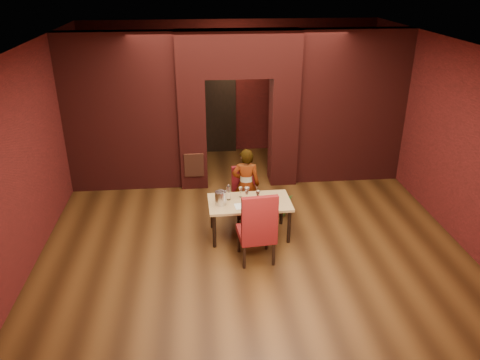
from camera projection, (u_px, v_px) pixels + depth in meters
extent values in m
plane|color=#4A2B12|center=(249.00, 228.00, 8.43)|extent=(8.00, 8.00, 0.00)
cube|color=silver|center=(250.00, 45.00, 7.10)|extent=(7.00, 8.00, 0.04)
cube|color=maroon|center=(231.00, 88.00, 11.39)|extent=(7.00, 0.04, 3.20)
cube|color=maroon|center=(300.00, 299.00, 4.15)|extent=(7.00, 0.04, 3.20)
cube|color=maroon|center=(32.00, 151.00, 7.47)|extent=(0.04, 8.00, 3.20)
cube|color=maroon|center=(450.00, 138.00, 8.07)|extent=(0.04, 8.00, 3.20)
cube|color=maroon|center=(193.00, 133.00, 9.68)|extent=(0.55, 0.55, 2.30)
cube|color=maroon|center=(283.00, 130.00, 9.85)|extent=(0.55, 0.55, 2.30)
cube|color=maroon|center=(238.00, 53.00, 9.10)|extent=(2.45, 0.55, 0.90)
cube|color=maroon|center=(121.00, 114.00, 9.38)|extent=(2.28, 0.35, 3.20)
cube|color=maroon|center=(351.00, 108.00, 9.78)|extent=(2.28, 0.35, 3.20)
cube|color=brown|center=(194.00, 165.00, 9.67)|extent=(0.40, 0.03, 0.50)
cube|color=black|center=(215.00, 111.00, 11.53)|extent=(0.90, 0.08, 2.10)
cube|color=black|center=(215.00, 111.00, 11.49)|extent=(1.02, 0.04, 2.22)
cube|color=tan|center=(249.00, 218.00, 8.08)|extent=(1.41, 0.81, 0.66)
cube|color=maroon|center=(246.00, 194.00, 8.59)|extent=(0.49, 0.49, 0.97)
cube|color=maroon|center=(256.00, 225.00, 7.30)|extent=(0.60, 0.60, 1.22)
imported|color=white|center=(246.00, 185.00, 8.45)|extent=(0.54, 0.38, 1.39)
cube|color=white|center=(244.00, 206.00, 7.79)|extent=(0.32, 0.25, 0.00)
cylinder|color=#B9B9C1|center=(221.00, 198.00, 7.80)|extent=(0.19, 0.19, 0.23)
cylinder|color=white|center=(229.00, 192.00, 7.95)|extent=(0.06, 0.06, 0.27)
imported|color=#305C23|center=(281.00, 204.00, 8.80)|extent=(0.49, 0.46, 0.43)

